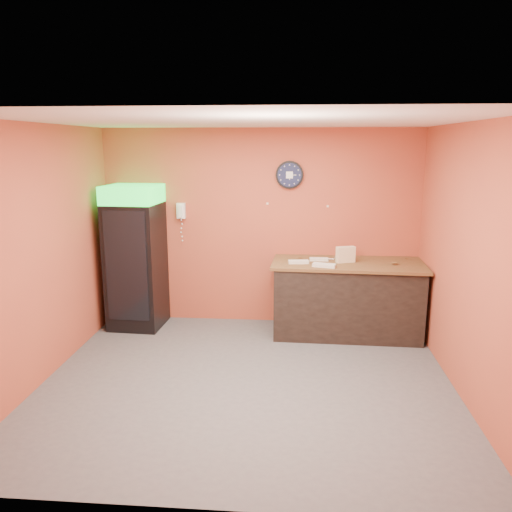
# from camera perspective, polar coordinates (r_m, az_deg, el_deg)

# --- Properties ---
(floor) EXTENTS (4.50, 4.50, 0.00)m
(floor) POSITION_cam_1_polar(r_m,az_deg,el_deg) (5.70, -1.01, -14.16)
(floor) COLOR #47474C
(floor) RESTS_ON ground
(back_wall) EXTENTS (4.50, 0.02, 2.80)m
(back_wall) POSITION_cam_1_polar(r_m,az_deg,el_deg) (7.18, 0.51, 3.26)
(back_wall) COLOR #B04D31
(back_wall) RESTS_ON floor
(left_wall) EXTENTS (0.02, 4.00, 2.80)m
(left_wall) POSITION_cam_1_polar(r_m,az_deg,el_deg) (5.89, -23.43, 0.10)
(left_wall) COLOR #B04D31
(left_wall) RESTS_ON floor
(right_wall) EXTENTS (0.02, 4.00, 2.80)m
(right_wall) POSITION_cam_1_polar(r_m,az_deg,el_deg) (5.48, 23.02, -0.72)
(right_wall) COLOR #B04D31
(right_wall) RESTS_ON floor
(ceiling) EXTENTS (4.50, 4.00, 0.02)m
(ceiling) POSITION_cam_1_polar(r_m,az_deg,el_deg) (5.10, -1.14, 15.21)
(ceiling) COLOR white
(ceiling) RESTS_ON back_wall
(beverage_cooler) EXTENTS (0.75, 0.76, 2.03)m
(beverage_cooler) POSITION_cam_1_polar(r_m,az_deg,el_deg) (7.21, -13.64, -0.38)
(beverage_cooler) COLOR black
(beverage_cooler) RESTS_ON floor
(prep_counter) EXTENTS (1.97, 0.92, 0.98)m
(prep_counter) POSITION_cam_1_polar(r_m,az_deg,el_deg) (6.99, 10.31, -4.91)
(prep_counter) COLOR black
(prep_counter) RESTS_ON floor
(wall_clock) EXTENTS (0.39, 0.06, 0.39)m
(wall_clock) POSITION_cam_1_polar(r_m,az_deg,el_deg) (7.05, 3.85, 9.24)
(wall_clock) COLOR black
(wall_clock) RESTS_ON back_wall
(wall_phone) EXTENTS (0.12, 0.11, 0.22)m
(wall_phone) POSITION_cam_1_polar(r_m,az_deg,el_deg) (7.26, -8.57, 5.13)
(wall_phone) COLOR white
(wall_phone) RESTS_ON back_wall
(butcher_paper) EXTENTS (2.08, 1.02, 0.04)m
(butcher_paper) POSITION_cam_1_polar(r_m,az_deg,el_deg) (6.85, 10.47, -0.86)
(butcher_paper) COLOR brown
(butcher_paper) RESTS_ON prep_counter
(sub_roll_stack) EXTENTS (0.27, 0.17, 0.22)m
(sub_roll_stack) POSITION_cam_1_polar(r_m,az_deg,el_deg) (6.81, 10.20, 0.17)
(sub_roll_stack) COLOR beige
(sub_roll_stack) RESTS_ON butcher_paper
(wrapped_sandwich_left) EXTENTS (0.28, 0.14, 0.04)m
(wrapped_sandwich_left) POSITION_cam_1_polar(r_m,az_deg,el_deg) (6.70, 4.88, -0.67)
(wrapped_sandwich_left) COLOR silver
(wrapped_sandwich_left) RESTS_ON butcher_paper
(wrapped_sandwich_mid) EXTENTS (0.32, 0.19, 0.04)m
(wrapped_sandwich_mid) POSITION_cam_1_polar(r_m,az_deg,el_deg) (6.54, 7.79, -1.06)
(wrapped_sandwich_mid) COLOR silver
(wrapped_sandwich_mid) RESTS_ON butcher_paper
(wrapped_sandwich_right) EXTENTS (0.25, 0.10, 0.04)m
(wrapped_sandwich_right) POSITION_cam_1_polar(r_m,az_deg,el_deg) (6.88, 7.20, -0.37)
(wrapped_sandwich_right) COLOR silver
(wrapped_sandwich_right) RESTS_ON butcher_paper
(kitchen_tool) EXTENTS (0.05, 0.05, 0.05)m
(kitchen_tool) POSITION_cam_1_polar(r_m,az_deg,el_deg) (6.96, 9.15, -0.22)
(kitchen_tool) COLOR silver
(kitchen_tool) RESTS_ON butcher_paper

